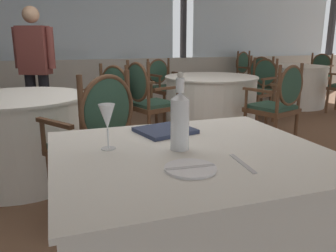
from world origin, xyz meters
The scene contains 22 objects.
ground_plane centered at (0.00, 0.00, 0.00)m, with size 15.12×15.12×0.00m, color brown.
window_wall_far centered at (0.00, 3.62, 1.14)m, with size 11.63×0.14×2.88m.
foreground_table centered at (-0.17, -1.61, 0.37)m, with size 1.18×1.03×0.74m.
side_plate centered at (-0.26, -1.81, 0.75)m, with size 0.20×0.20×0.01m, color white.
butter_knife centered at (-0.26, -1.81, 0.75)m, with size 0.19×0.02×0.00m, color silver.
dinner_fork centered at (-0.04, -1.82, 0.75)m, with size 0.21×0.02×0.00m, color silver.
water_bottle centered at (-0.21, -1.57, 0.88)m, with size 0.08×0.08×0.34m.
wine_glass centered at (-0.50, -1.47, 0.88)m, with size 0.07×0.07×0.20m.
menu_book centered at (-0.18, -1.28, 0.75)m, with size 0.27×0.24×0.02m, color #2D3856.
background_table_0 centered at (1.26, 1.13, 0.37)m, with size 1.21×1.21×0.74m.
dining_chair_0_0 centered at (1.61, 0.16, 0.57)m, with size 0.63×0.59×0.96m.
dining_chair_0_1 centered at (2.24, 1.48, 0.55)m, with size 0.59×0.63×0.94m.
dining_chair_0_2 centered at (0.92, 2.10, 0.55)m, with size 0.63×0.59×0.92m.
dining_chair_0_3 centered at (0.29, 0.79, 0.58)m, with size 0.59×0.63×0.98m.
background_table_1 centered at (3.52, 2.30, 0.37)m, with size 1.17×1.17×0.74m.
dining_chair_1_1 centered at (4.44, 2.72, 0.56)m, with size 0.61×0.64×0.93m.
dining_chair_1_2 centered at (3.10, 3.23, 0.56)m, with size 0.64×0.61×0.98m.
dining_chair_1_3 centered at (2.60, 1.89, 0.55)m, with size 0.61×0.64×0.95m.
background_table_2 centered at (-1.01, 0.23, 0.37)m, with size 1.16×1.16×0.74m.
dining_chair_2_2 centered at (-0.45, -0.62, 0.59)m, with size 0.66×0.64×1.01m.
dining_chair_2_3 centered at (-0.16, 0.79, 0.55)m, with size 0.64×0.65×0.95m.
diner_person_0 centered at (-0.89, 1.73, 0.91)m, with size 0.48×0.34×1.60m.
Camera 1 is at (-0.72, -2.90, 1.21)m, focal length 36.48 mm.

